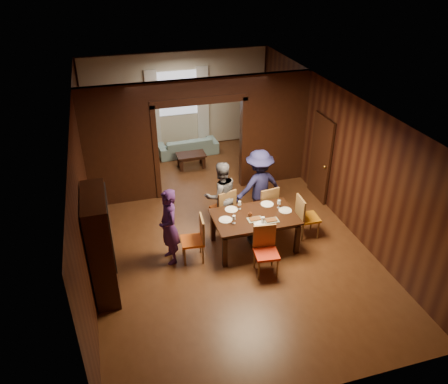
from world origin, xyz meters
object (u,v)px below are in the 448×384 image
object	(u,v)px
person_navy	(259,186)
chair_right	(308,216)
dining_table	(254,231)
chair_far_l	(222,207)
hutch	(101,245)
chair_near	(266,252)
chair_left	(192,239)
chair_far_r	(265,204)
sofa	(188,146)
coffee_table	(191,160)
person_purple	(169,227)
person_grey	(221,195)

from	to	relation	value
person_navy	chair_right	world-z (taller)	person_navy
dining_table	chair_far_l	xyz separation A→B (m)	(-0.42, 0.92, 0.10)
chair_right	hutch	xyz separation A→B (m)	(-4.26, -0.53, 0.52)
chair_near	chair_left	bearing A→B (deg)	154.30
chair_far_l	chair_near	bearing A→B (deg)	85.09
person_navy	hutch	distance (m)	3.76
hutch	chair_far_r	bearing A→B (deg)	19.58
sofa	hutch	size ratio (longest dim) A/B	0.89
person_navy	chair_left	bearing A→B (deg)	20.46
coffee_table	person_navy	bearing A→B (deg)	-73.23
person_purple	chair_near	xyz separation A→B (m)	(1.69, -0.90, -0.31)
hutch	coffee_table	bearing A→B (deg)	60.15
dining_table	person_grey	bearing A→B (deg)	115.85
coffee_table	chair_right	size ratio (longest dim) A/B	0.82
coffee_table	chair_left	xyz separation A→B (m)	(-0.86, -4.05, 0.28)
hutch	dining_table	bearing A→B (deg)	8.99
chair_right	chair_near	bearing A→B (deg)	127.01
chair_right	sofa	bearing A→B (deg)	20.64
chair_near	hutch	size ratio (longest dim) A/B	0.48
person_purple	hutch	world-z (taller)	hutch
person_purple	dining_table	xyz separation A→B (m)	(1.75, -0.05, -0.42)
person_grey	person_navy	bearing A→B (deg)	174.66
person_navy	hutch	world-z (taller)	hutch
sofa	chair_far_r	world-z (taller)	chair_far_r
sofa	chair_right	distance (m)	5.08
person_navy	chair_near	bearing A→B (deg)	64.47
person_grey	chair_far_r	size ratio (longest dim) A/B	1.62
person_grey	chair_right	xyz separation A→B (m)	(1.69, -0.88, -0.30)
coffee_table	chair_far_r	xyz separation A→B (m)	(0.99, -3.20, 0.28)
chair_far_r	person_grey	bearing A→B (deg)	-17.03
hutch	person_purple	bearing A→B (deg)	22.38
person_purple	chair_right	bearing A→B (deg)	81.62
person_purple	dining_table	size ratio (longest dim) A/B	0.94
chair_left	chair_far_l	bearing A→B (deg)	142.51
person_navy	chair_far_r	distance (m)	0.43
person_grey	dining_table	distance (m)	1.12
person_navy	chair_right	xyz separation A→B (m)	(0.80, -0.93, -0.37)
chair_left	hutch	world-z (taller)	hutch
chair_right	hutch	distance (m)	4.33
person_grey	person_purple	bearing A→B (deg)	26.15
person_grey	chair_near	size ratio (longest dim) A/B	1.62
person_purple	chair_right	size ratio (longest dim) A/B	1.64
person_purple	chair_far_r	bearing A→B (deg)	99.43
sofa	chair_far_r	bearing A→B (deg)	99.81
chair_far_r	chair_near	bearing A→B (deg)	61.98
person_navy	hutch	bearing A→B (deg)	12.66
person_navy	chair_near	distance (m)	1.94
chair_right	chair_far_l	bearing A→B (deg)	64.58
dining_table	chair_near	bearing A→B (deg)	-94.18
chair_far_l	person_grey	bearing A→B (deg)	-40.61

